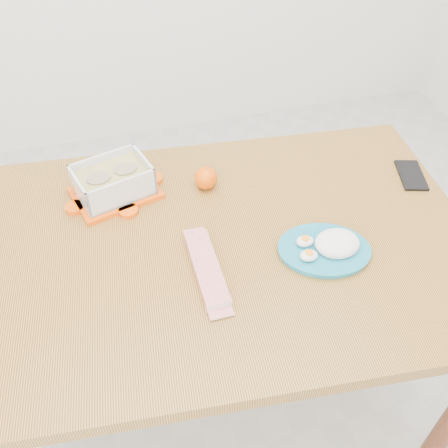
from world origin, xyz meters
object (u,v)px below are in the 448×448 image
object	(u,v)px
orange_fruit	(206,178)
smartphone	(411,175)
rice_plate	(329,246)
dining_table	(224,264)
food_container	(113,182)

from	to	relation	value
orange_fruit	smartphone	world-z (taller)	orange_fruit
rice_plate	smartphone	distance (m)	0.42
orange_fruit	smartphone	xyz separation A→B (m)	(0.60, -0.12, -0.03)
dining_table	rice_plate	size ratio (longest dim) A/B	4.88
rice_plate	smartphone	size ratio (longest dim) A/B	2.05
dining_table	rice_plate	distance (m)	0.29
food_container	rice_plate	size ratio (longest dim) A/B	0.94
food_container	smartphone	world-z (taller)	food_container
orange_fruit	rice_plate	bearing A→B (deg)	-54.89
food_container	orange_fruit	bearing A→B (deg)	-23.99
dining_table	orange_fruit	bearing A→B (deg)	92.96
rice_plate	food_container	bearing A→B (deg)	159.31
dining_table	food_container	bearing A→B (deg)	138.84
dining_table	smartphone	distance (m)	0.62
rice_plate	orange_fruit	bearing A→B (deg)	141.34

